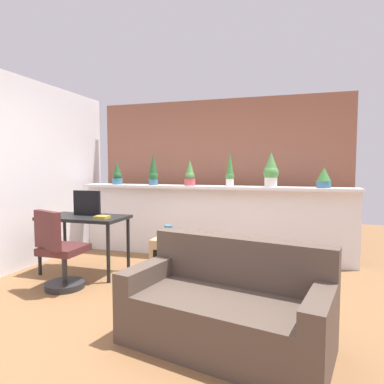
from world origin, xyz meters
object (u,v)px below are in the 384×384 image
object	(u,v)px
potted_plant_3	(230,171)
tv_monitor	(87,203)
vase_on_shelf	(168,231)
couch	(226,309)
potted_plant_5	(324,178)
side_cube_shelf	(170,258)
potted_plant_0	(117,175)
potted_plant_1	(153,171)
office_chair	(59,256)
potted_plant_2	(190,175)
desk	(84,222)
book_on_desk	(102,217)
potted_plant_4	(271,170)

from	to	relation	value
potted_plant_3	tv_monitor	xyz separation A→B (m)	(-1.70, -1.10, -0.42)
vase_on_shelf	couch	size ratio (longest dim) A/B	0.09
potted_plant_5	vase_on_shelf	distance (m)	2.23
side_cube_shelf	potted_plant_0	bearing A→B (deg)	141.89
potted_plant_1	office_chair	world-z (taller)	potted_plant_1
potted_plant_3	vase_on_shelf	distance (m)	1.38
potted_plant_1	potted_plant_5	xyz separation A→B (m)	(2.51, 0.02, -0.09)
potted_plant_2	side_cube_shelf	bearing A→B (deg)	-86.71
tv_monitor	side_cube_shelf	xyz separation A→B (m)	(1.14, 0.07, -0.66)
side_cube_shelf	vase_on_shelf	distance (m)	0.33
potted_plant_2	desk	distance (m)	1.70
potted_plant_1	book_on_desk	world-z (taller)	potted_plant_1
potted_plant_1	vase_on_shelf	bearing A→B (deg)	-57.09
office_chair	side_cube_shelf	xyz separation A→B (m)	(1.04, 0.76, -0.14)
potted_plant_2	potted_plant_3	bearing A→B (deg)	1.46
potted_plant_5	couch	distance (m)	2.71
desk	book_on_desk	bearing A→B (deg)	-20.06
potted_plant_0	couch	bearing A→B (deg)	-46.11
potted_plant_1	book_on_desk	size ratio (longest dim) A/B	3.10
office_chair	tv_monitor	bearing A→B (deg)	98.40
potted_plant_5	tv_monitor	bearing A→B (deg)	-159.94
side_cube_shelf	couch	distance (m)	1.69
potted_plant_0	couch	distance (m)	3.45
potted_plant_3	book_on_desk	xyz separation A→B (m)	(-1.34, -1.31, -0.56)
tv_monitor	vase_on_shelf	bearing A→B (deg)	5.50
potted_plant_1	desk	bearing A→B (deg)	-112.35
potted_plant_0	couch	size ratio (longest dim) A/B	0.22
potted_plant_5	office_chair	bearing A→B (deg)	-148.31
potted_plant_1	potted_plant_3	xyz separation A→B (m)	(1.21, 0.03, 0.00)
potted_plant_1	potted_plant_5	size ratio (longest dim) A/B	1.80
potted_plant_3	potted_plant_1	bearing A→B (deg)	-178.80
office_chair	side_cube_shelf	bearing A→B (deg)	36.06
side_cube_shelf	tv_monitor	bearing A→B (deg)	-176.70
tv_monitor	office_chair	size ratio (longest dim) A/B	0.43
tv_monitor	couch	bearing A→B (deg)	-31.32
potted_plant_0	desk	world-z (taller)	potted_plant_0
potted_plant_2	vase_on_shelf	bearing A→B (deg)	-88.54
vase_on_shelf	couch	xyz separation A→B (m)	(1.03, -1.40, -0.29)
potted_plant_4	tv_monitor	distance (m)	2.57
potted_plant_0	potted_plant_5	world-z (taller)	potted_plant_0
vase_on_shelf	book_on_desk	world-z (taller)	book_on_desk
potted_plant_2	desk	size ratio (longest dim) A/B	0.36
potted_plant_4	side_cube_shelf	world-z (taller)	potted_plant_4
potted_plant_0	potted_plant_2	size ratio (longest dim) A/B	0.96
desk	office_chair	xyz separation A→B (m)	(0.10, -0.61, -0.28)
tv_monitor	couch	size ratio (longest dim) A/B	0.23
potted_plant_3	couch	world-z (taller)	potted_plant_3
potted_plant_0	potted_plant_3	world-z (taller)	potted_plant_3
office_chair	potted_plant_1	bearing A→B (deg)	77.88
potted_plant_3	vase_on_shelf	world-z (taller)	potted_plant_3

